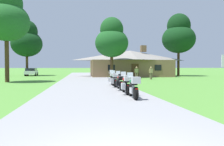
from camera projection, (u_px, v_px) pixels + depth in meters
ground_plane at (89, 83)px, 23.64m from camera, size 500.00×500.00×0.00m
asphalt_driveway at (89, 84)px, 21.66m from camera, size 6.40×80.00×0.06m
motorcycle_green_nearest_to_camera at (133, 87)px, 11.54m from camera, size 0.66×2.08×1.30m
motorcycle_red_second_in_row at (126, 85)px, 13.35m from camera, size 0.73×2.08×1.30m
motorcycle_red_third_in_row at (120, 82)px, 15.73m from camera, size 0.72×2.08×1.30m
motorcycle_green_fourth_in_row at (115, 80)px, 18.07m from camera, size 0.73×2.08×1.30m
motorcycle_white_farthest_in_row at (112, 79)px, 20.22m from camera, size 0.82×2.08×1.30m
stone_lodge at (130, 63)px, 38.77m from camera, size 13.98×8.08×5.32m
bystander_tan_shirt_near_lodge at (151, 72)px, 29.58m from camera, size 0.53×0.31×1.67m
bystander_olive_shirt_beside_signpost at (137, 72)px, 30.76m from camera, size 0.53×0.32×1.67m
tree_left_far at (27, 40)px, 41.34m from camera, size 5.57×5.57×10.16m
tree_left_near at (6, 17)px, 24.17m from camera, size 4.84×4.84×10.22m
tree_right_of_lodge at (179, 35)px, 40.36m from camera, size 5.86×5.86×11.12m
tree_by_lodge_front at (112, 39)px, 32.05m from camera, size 4.72×4.72×8.67m
parked_white_suv_far_left at (31, 72)px, 41.21m from camera, size 2.14×4.71×1.40m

